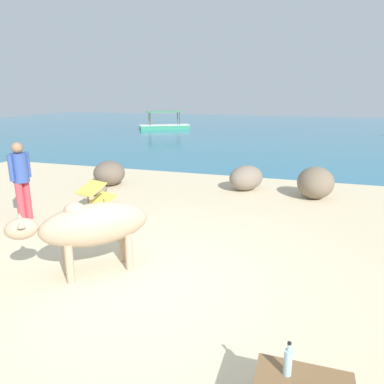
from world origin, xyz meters
TOP-DOWN VIEW (x-y plane):
  - sand_beach at (0.00, 0.00)m, footprint 18.00×14.00m
  - water_surface at (0.00, 22.00)m, footprint 60.00×36.00m
  - cow at (-0.82, 0.10)m, footprint 1.66×1.66m
  - bottle at (2.01, -1.55)m, footprint 0.07×0.07m
  - deck_chair_near at (-2.30, 2.59)m, footprint 0.74×0.89m
  - person_standing at (-3.42, 1.63)m, footprint 0.32×0.51m
  - shore_rock_large at (-3.07, 3.74)m, footprint 0.64×0.60m
  - shore_rock_medium at (0.54, 5.41)m, footprint 1.20×1.26m
  - shore_rock_small at (-3.28, 4.78)m, footprint 1.13×1.19m
  - shore_rock_flat at (2.31, 5.16)m, footprint 0.94×1.04m
  - boat_green at (-8.11, 21.03)m, footprint 3.74×2.88m

SIDE VIEW (x-z plane):
  - water_surface at x=0.00m, z-range -0.01..0.01m
  - sand_beach at x=0.00m, z-range 0.00..0.04m
  - shore_rock_large at x=-3.07m, z-range 0.04..0.35m
  - boat_green at x=-8.11m, z-range -0.35..0.94m
  - shore_rock_medium at x=0.54m, z-range 0.04..0.72m
  - shore_rock_small at x=-3.28m, z-range 0.04..0.73m
  - deck_chair_near at x=-2.30m, z-range 0.08..0.77m
  - shore_rock_flat at x=2.31m, z-range 0.04..0.84m
  - bottle at x=2.01m, z-range 0.40..0.69m
  - cow at x=-0.82m, z-range 0.22..1.32m
  - person_standing at x=-3.42m, z-range 0.18..1.80m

